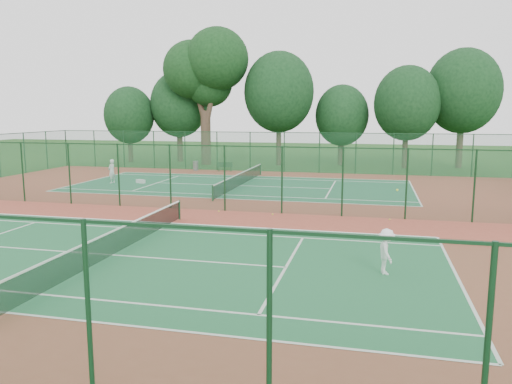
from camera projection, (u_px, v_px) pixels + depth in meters
The scene contains 18 objects.
ground at pixel (198, 210), 26.94m from camera, with size 120.00×120.00×0.00m, color #204C17.
red_pad at pixel (198, 209), 26.94m from camera, with size 40.00×36.00×0.01m, color brown.
court_near at pixel (114, 255), 18.29m from camera, with size 23.77×10.97×0.01m, color #1E6038.
court_far at pixel (241, 186), 35.58m from camera, with size 23.77×10.97×0.01m, color #1C5A3A.
fence_north at pixel (267, 152), 43.96m from camera, with size 40.00×0.09×3.50m.
fence_divider at pixel (197, 177), 26.66m from camera, with size 40.00×0.09×3.50m.
tennis_net_near at pixel (113, 241), 18.20m from camera, with size 0.10×12.90×0.97m.
tennis_net_far at pixel (241, 178), 35.50m from camera, with size 0.10×12.90×0.97m.
player_near at pixel (386, 252), 16.05m from camera, with size 0.96×0.55×1.49m, color white.
player_far at pixel (112, 171), 36.74m from camera, with size 0.64×0.42×1.76m, color silver.
trash_bin at pixel (196, 166), 44.89m from camera, with size 0.47×0.47×0.85m, color slate.
bench at pixel (225, 167), 44.24m from camera, with size 1.39×0.79×0.83m.
kit_bag at pixel (141, 181), 36.83m from camera, with size 0.73×0.27×0.27m, color silver.
stray_ball_a at pixel (273, 214), 25.45m from camera, with size 0.07×0.07×0.07m, color #D2F438.
stray_ball_b at pixel (390, 219), 24.26m from camera, with size 0.07×0.07×0.07m, color #B6D832.
stray_ball_c at pixel (219, 211), 26.24m from camera, with size 0.07×0.07×0.07m, color #CFE134.
big_tree at pixel (206, 69), 48.85m from camera, with size 8.67×6.35×13.32m.
evergreen_row at pixel (285, 165), 50.13m from camera, with size 39.00×5.00×12.00m, color black, non-canonical shape.
Camera 1 is at (9.14, -25.02, 5.20)m, focal length 35.00 mm.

